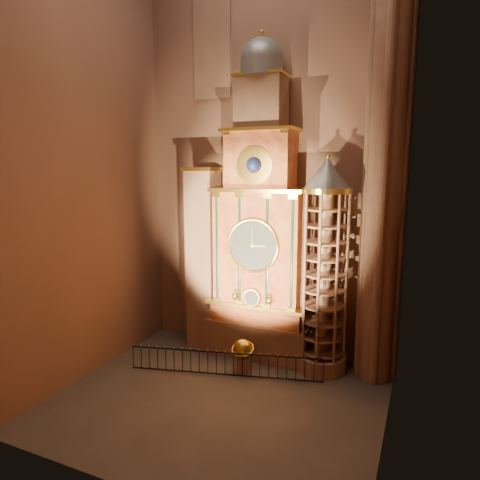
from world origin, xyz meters
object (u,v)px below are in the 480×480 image
at_px(stair_turret, 324,269).
at_px(iron_railing, 225,364).
at_px(astronomical_clock, 260,235).
at_px(portrait_tower, 204,258).
at_px(celestial_globe, 243,352).

distance_m(stair_turret, iron_railing, 6.77).
bearing_deg(stair_turret, astronomical_clock, 175.70).
relative_size(portrait_tower, celestial_globe, 6.12).
bearing_deg(iron_railing, astronomical_clock, 77.58).
bearing_deg(celestial_globe, stair_turret, 27.00).
relative_size(astronomical_clock, iron_railing, 1.81).
height_order(stair_turret, iron_railing, stair_turret).
distance_m(portrait_tower, iron_railing, 6.05).
bearing_deg(iron_railing, celestial_globe, 56.86).
height_order(stair_turret, celestial_globe, stair_turret).
relative_size(astronomical_clock, celestial_globe, 10.01).
xyz_separation_m(stair_turret, iron_railing, (-4.15, -2.70, -4.61)).
bearing_deg(portrait_tower, celestial_globe, -32.38).
bearing_deg(astronomical_clock, celestial_globe, -92.21).
bearing_deg(astronomical_clock, iron_railing, -102.42).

